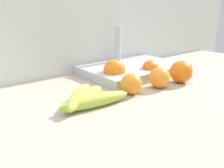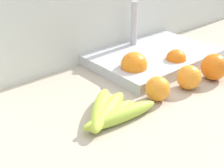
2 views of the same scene
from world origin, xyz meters
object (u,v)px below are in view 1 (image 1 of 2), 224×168
Objects in this scene: orange_front at (159,78)px; orange_back_left at (115,70)px; banana_bunch at (87,98)px; orange_center at (131,84)px; sink_basin at (133,68)px; orange_back_right at (150,69)px; orange_right at (181,72)px.

orange_back_left is (-0.07, 0.15, 0.01)m from orange_front.
orange_center is (0.16, -0.01, 0.01)m from banana_bunch.
sink_basin reaches higher than banana_bunch.
orange_back_left is (-0.15, 0.04, 0.01)m from orange_back_right.
orange_back_right is at bearing -85.57° from sink_basin.
orange_right is (0.11, -0.01, 0.01)m from orange_front.
orange_back_left is at bearing 114.04° from orange_front.
sink_basin reaches higher than orange_back_right.
sink_basin is at bearing 94.43° from orange_back_right.
orange_back_left reaches higher than orange_front.
sink_basin reaches higher than orange_back_left.
orange_back_right is at bearing 54.78° from orange_front.
orange_center reaches higher than banana_bunch.
sink_basin is (-0.04, 0.22, -0.02)m from orange_right.
orange_front is 0.17× the size of sink_basin.
orange_back_left is at bearing -160.13° from sink_basin.
orange_back_left reaches higher than orange_right.
orange_back_right reaches higher than banana_bunch.
banana_bunch is 0.39m from orange_right.
orange_right is 0.22m from sink_basin.
orange_back_right is at bearing 26.43° from orange_center.
orange_back_left is at bearing 163.86° from orange_back_right.
orange_back_right is 0.16× the size of sink_basin.
orange_right reaches higher than banana_bunch.
orange_center is (-0.12, 0.01, -0.00)m from orange_front.
orange_center is 0.83× the size of orange_right.
orange_center is at bearing 173.75° from orange_front.
sink_basin is at bearing 70.76° from orange_front.
banana_bunch is 0.16m from orange_center.
orange_front is 0.85× the size of orange_back_left.
banana_bunch is 2.62× the size of orange_right.
orange_back_left is (0.05, 0.14, 0.01)m from orange_center.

